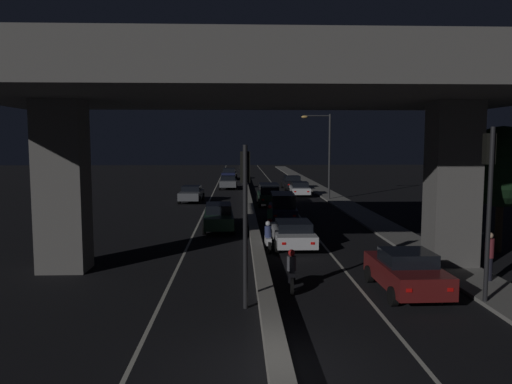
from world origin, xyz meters
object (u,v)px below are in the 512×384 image
object	(u,v)px
car_white_fifth	(300,189)
car_dark_green_fourth	(269,194)
car_grey_third_oncoming	(228,182)
motorcycle_black_filtering_near	(291,273)
pedestrian_on_sidewalk	(489,256)
motorcycle_white_filtering_mid	(268,238)
car_dark_red_lead	(406,271)
street_lamp	(325,149)
car_dark_blue_third	(283,206)
car_dark_green_lead_oncoming	(219,216)
traffic_light_left_of_median	(245,198)
car_grey_second_oncoming	(191,194)
car_black_sixth	(292,182)
car_white_second	(293,233)
traffic_light_right_of_median	(489,185)
motorcycle_red_filtering_far	(270,219)
car_dark_blue_fourth_oncoming	(229,174)

from	to	relation	value
car_white_fifth	car_dark_green_fourth	bearing A→B (deg)	155.30
car_grey_third_oncoming	motorcycle_black_filtering_near	distance (m)	37.33
pedestrian_on_sidewalk	motorcycle_white_filtering_mid	bearing A→B (deg)	142.96
car_dark_red_lead	street_lamp	bearing A→B (deg)	-5.23
car_dark_blue_third	car_grey_third_oncoming	distance (m)	22.32
car_dark_green_lead_oncoming	pedestrian_on_sidewalk	distance (m)	15.49
traffic_light_left_of_median	street_lamp	distance (m)	29.33
traffic_light_left_of_median	car_grey_second_oncoming	world-z (taller)	traffic_light_left_of_median
car_dark_blue_third	car_grey_second_oncoming	world-z (taller)	car_dark_blue_third
car_black_sixth	motorcycle_white_filtering_mid	xyz separation A→B (m)	(-4.45, -30.47, -0.15)
car_dark_green_lead_oncoming	motorcycle_black_filtering_near	distance (m)	12.47
traffic_light_left_of_median	car_grey_second_oncoming	bearing A→B (deg)	98.68
car_dark_red_lead	car_black_sixth	world-z (taller)	same
car_white_second	car_grey_third_oncoming	distance (m)	30.26
traffic_light_left_of_median	pedestrian_on_sidewalk	bearing A→B (deg)	14.22
traffic_light_right_of_median	car_black_sixth	distance (m)	38.65
car_grey_second_oncoming	pedestrian_on_sidewalk	size ratio (longest dim) A/B	2.55
car_white_second	motorcycle_red_filtering_far	distance (m)	4.77
street_lamp	car_grey_third_oncoming	world-z (taller)	street_lamp
car_dark_red_lead	car_dark_blue_fourth_oncoming	bearing A→B (deg)	6.46
car_dark_blue_third	car_dark_blue_fourth_oncoming	bearing A→B (deg)	8.26
motorcycle_white_filtering_mid	car_dark_red_lead	bearing A→B (deg)	-149.96
car_dark_green_fourth	car_white_fifth	world-z (taller)	car_dark_green_fourth
traffic_light_right_of_median	car_grey_third_oncoming	xyz separation A→B (m)	(-8.81, 39.02, -3.04)
traffic_light_right_of_median	car_dark_green_lead_oncoming	world-z (taller)	traffic_light_right_of_median
car_white_fifth	pedestrian_on_sidewalk	bearing A→B (deg)	-171.66
car_dark_blue_third	car_dark_green_fourth	distance (m)	8.06
motorcycle_white_filtering_mid	car_dark_blue_fourth_oncoming	bearing A→B (deg)	0.87
car_white_fifth	car_dark_green_lead_oncoming	bearing A→B (deg)	160.68
car_dark_blue_third	car_grey_third_oncoming	xyz separation A→B (m)	(-3.96, 21.97, -0.19)
motorcycle_white_filtering_mid	pedestrian_on_sidewalk	distance (m)	9.59
traffic_light_right_of_median	pedestrian_on_sidewalk	world-z (taller)	traffic_light_right_of_median
car_dark_green_fourth	pedestrian_on_sidewalk	size ratio (longest dim) A/B	2.48
car_white_fifth	motorcycle_red_filtering_far	world-z (taller)	motorcycle_red_filtering_far
traffic_light_right_of_median	car_white_second	world-z (taller)	traffic_light_right_of_median
car_grey_third_oncoming	pedestrian_on_sidewalk	xyz separation A→B (m)	(10.11, -36.77, 0.28)
car_dark_red_lead	car_white_second	bearing A→B (deg)	20.20
car_white_second	car_black_sixth	size ratio (longest dim) A/B	1.04
car_white_second	car_dark_blue_fourth_oncoming	bearing A→B (deg)	5.02
car_white_second	motorcycle_black_filtering_near	size ratio (longest dim) A/B	2.52
car_dark_green_fourth	motorcycle_white_filtering_mid	bearing A→B (deg)	176.16
car_grey_second_oncoming	pedestrian_on_sidewalk	xyz separation A→B (m)	(13.02, -25.10, 0.30)
car_grey_third_oncoming	motorcycle_red_filtering_far	bearing A→B (deg)	6.86
car_white_fifth	car_dark_green_lead_oncoming	world-z (taller)	car_dark_green_lead_oncoming
car_black_sixth	pedestrian_on_sidewalk	distance (m)	36.38
motorcycle_black_filtering_near	motorcycle_red_filtering_far	world-z (taller)	motorcycle_red_filtering_far
car_white_fifth	car_dark_green_lead_oncoming	distance (m)	19.12
car_black_sixth	car_white_second	bearing A→B (deg)	171.67
traffic_light_right_of_median	motorcycle_black_filtering_near	size ratio (longest dim) A/B	3.09
motorcycle_white_filtering_mid	car_dark_green_lead_oncoming	bearing A→B (deg)	20.98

